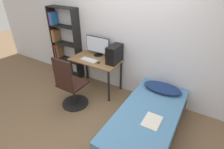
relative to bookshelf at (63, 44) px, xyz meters
The scene contains 12 objects.
ground_plane 2.19m from the bookshelf, 35.40° to the right, with size 14.00×14.00×0.00m, color brown.
wall_back 1.73m from the bookshelf, ahead, with size 8.00×0.05×2.50m.
desk 1.14m from the bookshelf, ahead, with size 1.05×0.60×0.74m.
bookshelf is the anchor object (origin of this frame).
office_chair 1.45m from the bookshelf, 41.32° to the right, with size 0.52×0.52×1.06m.
bed 2.75m from the bookshelf, 17.73° to the right, with size 0.90×1.89×0.44m.
pillow 2.58m from the bookshelf, ahead, with size 0.68×0.36×0.11m.
magazine 2.87m from the bookshelf, 20.07° to the right, with size 0.24×0.32×0.01m.
monitor 1.05m from the bookshelf, ahead, with size 0.58×0.19×0.42m.
keyboard 1.08m from the bookshelf, 16.01° to the right, with size 0.37×0.15×0.02m.
pc_tower 1.53m from the bookshelf, ahead, with size 0.19×0.40×0.35m.
mouse 1.30m from the bookshelf, 13.18° to the right, with size 0.06×0.09×0.02m.
Camera 1 is at (1.47, -1.68, 2.29)m, focal length 28.00 mm.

